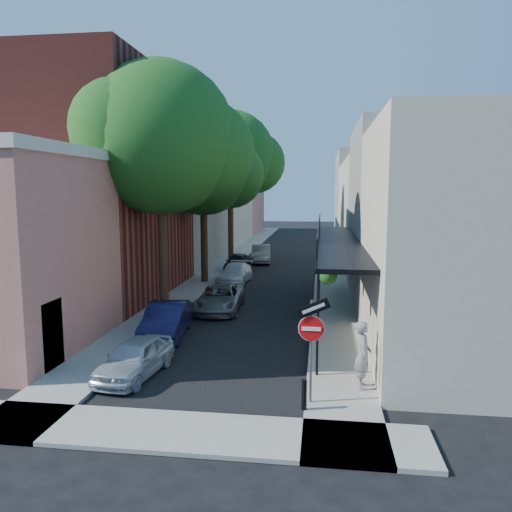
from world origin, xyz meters
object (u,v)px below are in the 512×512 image
(bollard, at_px, (304,395))
(oak_mid, at_px, (210,168))
(oak_far, at_px, (236,158))
(pedestrian, at_px, (363,355))
(parked_car_b, at_px, (166,321))
(parked_car_e, at_px, (237,262))
(parked_car_d, at_px, (235,274))
(parked_car_f, at_px, (261,254))
(sign_post, at_px, (312,333))
(oak_near, at_px, (172,142))
(parked_car_a, at_px, (135,358))
(parked_car_c, at_px, (220,299))

(bollard, relative_size, oak_mid, 0.08)
(oak_far, relative_size, pedestrian, 6.08)
(oak_far, xyz_separation_m, parked_car_b, (0.75, -20.73, -7.58))
(parked_car_b, relative_size, parked_car_e, 1.12)
(oak_far, bearing_deg, parked_car_d, -81.00)
(parked_car_f, distance_m, pedestrian, 25.80)
(sign_post, height_order, oak_far, oak_far)
(sign_post, height_order, parked_car_f, sign_post)
(parked_car_d, bearing_deg, parked_car_e, 101.21)
(bollard, distance_m, oak_near, 13.78)
(oak_near, relative_size, parked_car_e, 3.10)
(bollard, height_order, oak_near, oak_near)
(parked_car_b, relative_size, pedestrian, 2.10)
(parked_car_b, relative_size, parked_car_f, 0.97)
(parked_car_b, height_order, parked_car_e, parked_car_b)
(bollard, height_order, parked_car_a, parked_car_a)
(sign_post, height_order, parked_car_c, sign_post)
(parked_car_b, xyz_separation_m, parked_car_f, (1.20, 20.72, 0.02))
(bollard, distance_m, parked_car_f, 27.11)
(sign_post, bearing_deg, bollard, -108.56)
(pedestrian, bearing_deg, parked_car_b, 58.10)
(oak_mid, height_order, pedestrian, oak_mid)
(sign_post, xyz_separation_m, bollard, (-0.16, -0.47, -1.52))
(sign_post, bearing_deg, parked_car_d, 106.41)
(oak_near, xyz_separation_m, parked_car_a, (1.06, -7.82, -7.28))
(parked_car_c, bearing_deg, oak_mid, 103.20)
(parked_car_e, bearing_deg, oak_far, 101.57)
(parked_car_d, bearing_deg, sign_post, -70.45)
(oak_mid, xyz_separation_m, parked_car_d, (1.49, 0.00, -6.45))
(oak_mid, height_order, parked_car_a, oak_mid)
(parked_car_a, relative_size, parked_car_f, 0.82)
(bollard, xyz_separation_m, parked_car_b, (-5.60, 6.04, 0.16))
(parked_car_e, bearing_deg, parked_car_f, 75.81)
(pedestrian, bearing_deg, oak_far, 16.96)
(parked_car_b, bearing_deg, parked_car_c, 69.44)
(parked_car_b, bearing_deg, oak_mid, 88.29)
(oak_far, relative_size, parked_car_c, 2.74)
(oak_near, relative_size, oak_mid, 1.12)
(sign_post, height_order, parked_car_b, sign_post)
(oak_mid, relative_size, parked_car_c, 2.35)
(bollard, bearing_deg, parked_car_d, 105.52)
(oak_mid, bearing_deg, parked_car_c, -74.27)
(bollard, height_order, parked_car_e, parked_car_e)
(sign_post, xyz_separation_m, parked_car_a, (-5.46, 1.46, -1.44))
(bollard, distance_m, parked_car_b, 8.24)
(parked_car_b, distance_m, parked_car_f, 20.75)
(oak_mid, distance_m, parked_car_e, 8.04)
(parked_car_f, relative_size, pedestrian, 2.16)
(bollard, relative_size, parked_car_a, 0.23)
(sign_post, xyz_separation_m, oak_mid, (-6.58, 17.26, 5.02))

